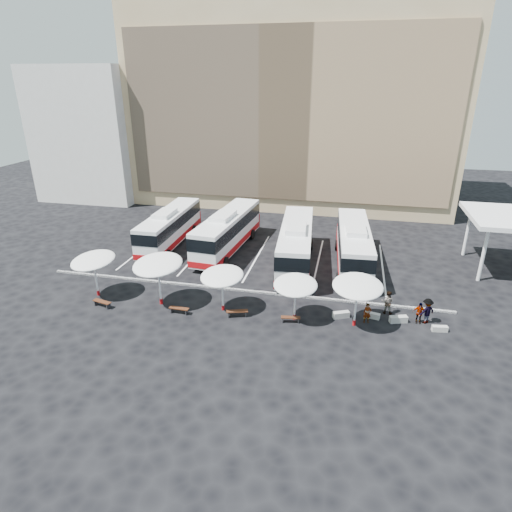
% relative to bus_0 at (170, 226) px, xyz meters
% --- Properties ---
extents(ground, '(120.00, 120.00, 0.00)m').
position_rel_bus_0_xyz_m(ground, '(9.71, -9.45, -1.99)').
color(ground, black).
rests_on(ground, ground).
extents(sandstone_building, '(42.00, 18.25, 29.60)m').
position_rel_bus_0_xyz_m(sandstone_building, '(9.71, 22.42, 10.64)').
color(sandstone_building, tan).
rests_on(sandstone_building, ground).
extents(apartment_block, '(14.00, 14.00, 18.00)m').
position_rel_bus_0_xyz_m(apartment_block, '(-18.29, 18.55, 7.01)').
color(apartment_block, silver).
rests_on(apartment_block, ground).
extents(curb_divider, '(34.00, 0.25, 0.15)m').
position_rel_bus_0_xyz_m(curb_divider, '(9.71, -8.95, -1.91)').
color(curb_divider, black).
rests_on(curb_divider, ground).
extents(bay_lines, '(24.15, 12.00, 0.01)m').
position_rel_bus_0_xyz_m(bay_lines, '(9.71, -1.45, -1.98)').
color(bay_lines, white).
rests_on(bay_lines, ground).
extents(bus_0, '(3.03, 12.30, 3.89)m').
position_rel_bus_0_xyz_m(bus_0, '(0.00, 0.00, 0.00)').
color(bus_0, white).
rests_on(bus_0, ground).
extents(bus_1, '(3.87, 13.32, 4.17)m').
position_rel_bus_0_xyz_m(bus_1, '(6.38, -0.27, 0.14)').
color(bus_1, white).
rests_on(bus_1, ground).
extents(bus_2, '(3.93, 13.55, 4.24)m').
position_rel_bus_0_xyz_m(bus_2, '(13.63, -2.48, 0.18)').
color(bus_2, white).
rests_on(bus_2, ground).
extents(bus_3, '(3.62, 13.15, 4.13)m').
position_rel_bus_0_xyz_m(bus_3, '(18.87, -1.56, 0.12)').
color(bus_3, white).
rests_on(bus_3, ground).
extents(sunshade_0, '(4.52, 4.55, 3.61)m').
position_rel_bus_0_xyz_m(sunshade_0, '(-1.17, -12.18, 1.08)').
color(sunshade_0, white).
rests_on(sunshade_0, ground).
extents(sunshade_1, '(4.57, 4.61, 3.94)m').
position_rel_bus_0_xyz_m(sunshade_1, '(4.44, -12.41, 1.36)').
color(sunshade_1, white).
rests_on(sunshade_1, ground).
extents(sunshade_2, '(3.93, 3.96, 3.37)m').
position_rel_bus_0_xyz_m(sunshade_2, '(9.44, -12.28, 0.87)').
color(sunshade_2, white).
rests_on(sunshade_2, ground).
extents(sunshade_3, '(3.20, 3.24, 3.28)m').
position_rel_bus_0_xyz_m(sunshade_3, '(14.92, -12.44, 0.80)').
color(sunshade_3, white).
rests_on(sunshade_3, ground).
extents(sunshade_4, '(3.66, 3.71, 3.65)m').
position_rel_bus_0_xyz_m(sunshade_4, '(19.20, -12.33, 1.11)').
color(sunshade_4, white).
rests_on(sunshade_4, ground).
extents(wood_bench_0, '(1.62, 0.77, 0.48)m').
position_rel_bus_0_xyz_m(wood_bench_0, '(0.20, -13.85, -1.62)').
color(wood_bench_0, '#32170B').
rests_on(wood_bench_0, ground).
extents(wood_bench_1, '(1.53, 0.47, 0.46)m').
position_rel_bus_0_xyz_m(wood_bench_1, '(6.38, -13.50, -1.63)').
color(wood_bench_1, '#32170B').
rests_on(wood_bench_1, ground).
extents(wood_bench_2, '(1.65, 0.88, 0.49)m').
position_rel_bus_0_xyz_m(wood_bench_2, '(10.74, -13.00, -1.61)').
color(wood_bench_2, '#32170B').
rests_on(wood_bench_2, ground).
extents(wood_bench_3, '(1.44, 0.57, 0.43)m').
position_rel_bus_0_xyz_m(wood_bench_3, '(14.71, -12.93, -1.66)').
color(wood_bench_3, '#32170B').
rests_on(wood_bench_3, ground).
extents(conc_bench_0, '(1.29, 0.89, 0.46)m').
position_rel_bus_0_xyz_m(conc_bench_0, '(18.25, -11.46, -1.76)').
color(conc_bench_0, '#989893').
rests_on(conc_bench_0, ground).
extents(conc_bench_1, '(1.16, 0.63, 0.41)m').
position_rel_bus_0_xyz_m(conc_bench_1, '(20.50, -11.01, -1.78)').
color(conc_bench_1, '#989893').
rests_on(conc_bench_1, ground).
extents(conc_bench_2, '(1.34, 0.80, 0.48)m').
position_rel_bus_0_xyz_m(conc_bench_2, '(22.32, -11.22, -1.75)').
color(conc_bench_2, '#989893').
rests_on(conc_bench_2, ground).
extents(conc_bench_3, '(1.10, 0.50, 0.40)m').
position_rel_bus_0_xyz_m(conc_bench_3, '(25.05, -11.82, -1.79)').
color(conc_bench_3, '#989893').
rests_on(conc_bench_3, ground).
extents(passenger_0, '(0.60, 0.43, 1.53)m').
position_rel_bus_0_xyz_m(passenger_0, '(20.08, -11.73, -1.22)').
color(passenger_0, black).
rests_on(passenger_0, ground).
extents(passenger_1, '(0.99, 0.83, 1.82)m').
position_rel_bus_0_xyz_m(passenger_1, '(21.55, -10.06, -1.07)').
color(passenger_1, black).
rests_on(passenger_1, ground).
extents(passenger_2, '(0.97, 0.45, 1.62)m').
position_rel_bus_0_xyz_m(passenger_2, '(23.70, -10.98, -1.18)').
color(passenger_2, black).
rests_on(passenger_2, ground).
extents(passenger_3, '(1.43, 1.29, 1.92)m').
position_rel_bus_0_xyz_m(passenger_3, '(24.20, -10.83, -1.03)').
color(passenger_3, black).
rests_on(passenger_3, ground).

